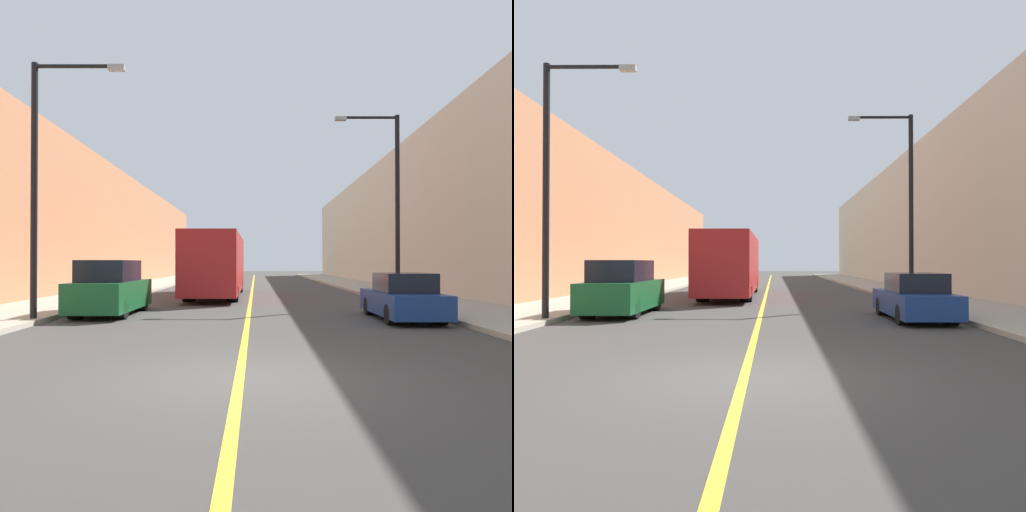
{
  "view_description": "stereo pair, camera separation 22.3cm",
  "coord_description": "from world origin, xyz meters",
  "views": [
    {
      "loc": [
        0.26,
        -7.91,
        1.83
      ],
      "look_at": [
        0.29,
        14.81,
        2.14
      ],
      "focal_mm": 35.0,
      "sensor_mm": 36.0,
      "label": 1
    },
    {
      "loc": [
        0.49,
        -7.91,
        1.83
      ],
      "look_at": [
        0.29,
        14.81,
        2.14
      ],
      "focal_mm": 35.0,
      "sensor_mm": 36.0,
      "label": 2
    }
  ],
  "objects": [
    {
      "name": "ground_plane",
      "position": [
        0.0,
        0.0,
        0.0
      ],
      "size": [
        200.0,
        200.0,
        0.0
      ],
      "primitive_type": "plane",
      "color": "#3F3D3A"
    },
    {
      "name": "building_row_right",
      "position": [
        12.08,
        30.0,
        4.98
      ],
      "size": [
        4.0,
        72.0,
        9.96
      ],
      "primitive_type": "cube",
      "color": "beige",
      "rests_on": "ground"
    },
    {
      "name": "parked_suv_left",
      "position": [
        -4.86,
        9.64,
        0.89
      ],
      "size": [
        1.85,
        4.76,
        1.92
      ],
      "color": "#145128",
      "rests_on": "ground"
    },
    {
      "name": "car_right_near",
      "position": [
        4.97,
        8.1,
        0.68
      ],
      "size": [
        1.75,
        4.54,
        1.51
      ],
      "color": "navy",
      "rests_on": "ground"
    },
    {
      "name": "road_center_line",
      "position": [
        0.0,
        30.0,
        0.0
      ],
      "size": [
        0.16,
        72.0,
        0.01
      ],
      "primitive_type": "cube",
      "color": "gold",
      "rests_on": "ground"
    },
    {
      "name": "street_lamp_left",
      "position": [
        -6.23,
        7.19,
        4.6
      ],
      "size": [
        2.84,
        0.24,
        7.77
      ],
      "color": "black",
      "rests_on": "sidewalk_left"
    },
    {
      "name": "building_row_left",
      "position": [
        -12.08,
        30.0,
        4.47
      ],
      "size": [
        4.0,
        72.0,
        8.94
      ],
      "primitive_type": "cube",
      "color": "#B2724C",
      "rests_on": "ground"
    },
    {
      "name": "street_lamp_right",
      "position": [
        6.24,
        13.93,
        4.81
      ],
      "size": [
        2.84,
        0.24,
        8.18
      ],
      "color": "black",
      "rests_on": "sidewalk_right"
    },
    {
      "name": "sidewalk_right",
      "position": [
        8.13,
        30.0,
        0.07
      ],
      "size": [
        3.9,
        72.0,
        0.15
      ],
      "primitive_type": "cube",
      "color": "#A89E8C",
      "rests_on": "ground"
    },
    {
      "name": "sidewalk_left",
      "position": [
        -8.13,
        30.0,
        0.07
      ],
      "size": [
        3.9,
        72.0,
        0.15
      ],
      "primitive_type": "cube",
      "color": "#A89E8C",
      "rests_on": "ground"
    },
    {
      "name": "bus",
      "position": [
        -1.85,
        19.16,
        1.76
      ],
      "size": [
        2.58,
        12.18,
        3.28
      ],
      "color": "#AD1E1E",
      "rests_on": "ground"
    }
  ]
}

